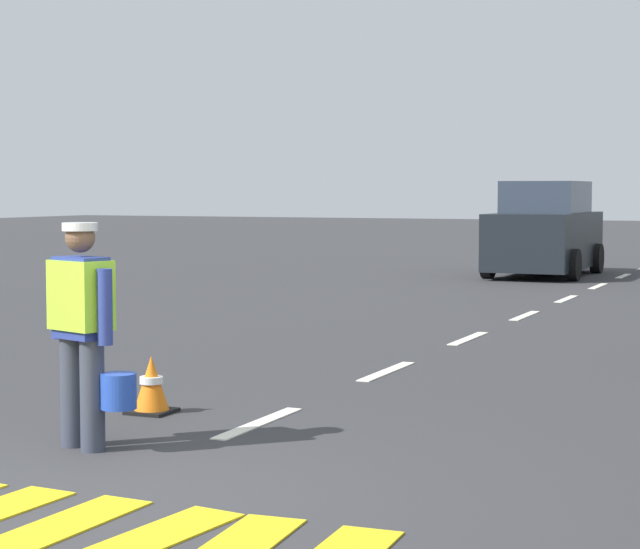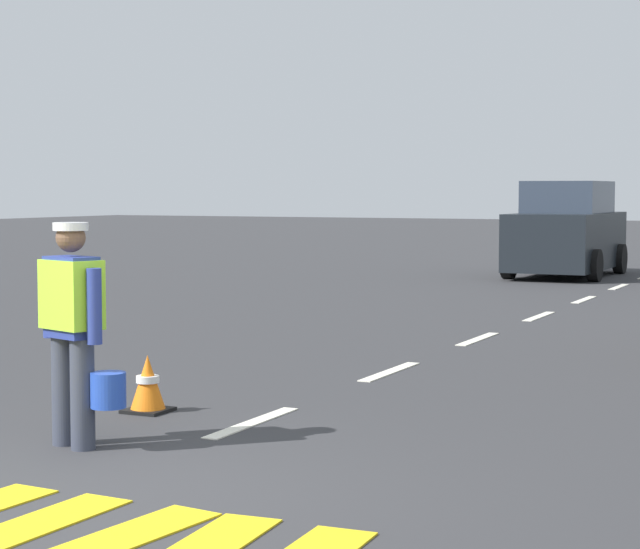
% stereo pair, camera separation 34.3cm
% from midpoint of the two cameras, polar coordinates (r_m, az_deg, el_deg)
% --- Properties ---
extents(ground_plane, '(96.00, 96.00, 0.00)m').
position_cam_midpoint_polar(ground_plane, '(27.18, 14.20, -0.04)').
color(ground_plane, '#333335').
extents(road_worker, '(0.77, 0.41, 1.67)m').
position_cam_midpoint_polar(road_worker, '(8.84, -12.43, -2.33)').
color(road_worker, '#383D4C').
rests_on(road_worker, ground).
extents(traffic_cone_near, '(0.36, 0.36, 0.49)m').
position_cam_midpoint_polar(traffic_cone_near, '(10.25, -9.11, -5.29)').
color(traffic_cone_near, black).
rests_on(traffic_cone_near, ground).
extents(car_oncoming_second, '(2.06, 4.23, 2.10)m').
position_cam_midpoint_polar(car_oncoming_second, '(26.68, 10.45, 2.04)').
color(car_oncoming_second, black).
rests_on(car_oncoming_second, ground).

